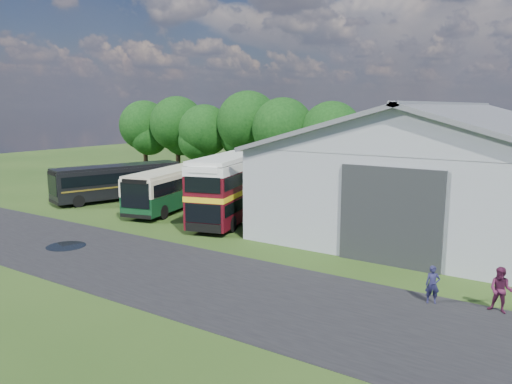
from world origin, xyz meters
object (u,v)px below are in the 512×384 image
Objects in this scene: storage_shed at (449,162)px; visitor_b at (501,291)px; bus_dark_single at (118,181)px; bus_green_single at (177,187)px; bus_maroon_double at (234,187)px; visitor_a at (433,285)px.

storage_shed is 16.71m from visitor_b.
bus_dark_single reaches higher than visitor_b.
bus_green_single reaches higher than visitor_b.
bus_green_single is 1.06× the size of bus_maroon_double.
bus_dark_single is (-12.63, 0.43, -0.71)m from bus_maroon_double.
bus_maroon_double is 19.81m from visitor_b.
visitor_a is (22.03, -8.78, -0.90)m from bus_green_single.
bus_maroon_double reaches higher than bus_green_single.
bus_maroon_double is 7.10× the size of visitor_a.
bus_maroon_double is 17.81m from visitor_a.
bus_dark_single is at bearing -163.60° from storage_shed.
visitor_a is 0.86× the size of visitor_b.
bus_dark_single is at bearing 170.61° from visitor_b.
visitor_a is (3.17, -15.88, -3.39)m from storage_shed.
bus_maroon_double is at bearing 15.78° from bus_dark_single.
storage_shed is 26.49m from bus_dark_single.
bus_green_single is at bearing 137.10° from visitor_a.
visitor_b is (2.44, 0.48, 0.13)m from visitor_a.
storage_shed is at bearing 80.11° from visitor_a.
storage_shed reaches higher than visitor_a.
visitor_a is (28.47, -8.43, -0.82)m from bus_dark_single.
bus_green_single is 6.44m from bus_dark_single.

